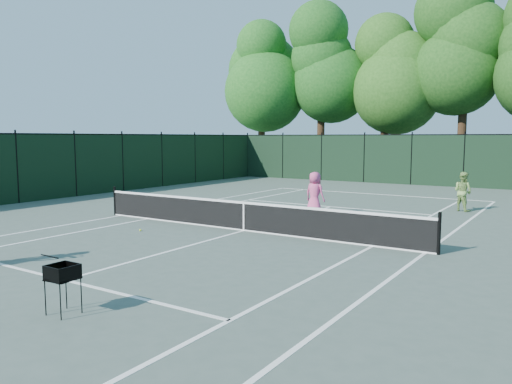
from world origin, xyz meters
The scene contains 20 objects.
ground centered at (0.00, 0.00, 0.00)m, with size 90.00×90.00×0.00m, color #45544A.
sideline_doubles_left centered at (-5.49, 0.00, 0.00)m, with size 0.10×23.77×0.01m, color white.
sideline_doubles_right centered at (5.49, 0.00, 0.00)m, with size 0.10×23.77×0.01m, color white.
sideline_singles_left centered at (-4.12, 0.00, 0.00)m, with size 0.10×23.77×0.01m, color white.
sideline_singles_right centered at (4.12, 0.00, 0.00)m, with size 0.10×23.77×0.01m, color white.
baseline_far centered at (0.00, 11.88, 0.00)m, with size 10.97×0.10×0.01m, color white.
service_line_near centered at (0.00, -6.40, 0.00)m, with size 8.23×0.10×0.01m, color white.
service_line_far centered at (0.00, 6.40, 0.00)m, with size 8.23×0.10×0.01m, color white.
center_service_line centered at (0.00, 0.00, 0.00)m, with size 0.10×12.80×0.01m, color white.
tennis_net centered at (0.00, 0.00, 0.48)m, with size 11.69×0.09×1.06m.
fence_far centered at (0.00, 18.00, 1.50)m, with size 24.00×0.05×3.00m, color black.
fence_left centered at (-12.00, 0.00, 1.50)m, with size 0.05×36.00×3.00m, color black.
tree_0 centered at (-13.00, 21.50, 8.16)m, with size 6.40×6.40×13.14m.
tree_1 centered at (-8.00, 22.00, 8.69)m, with size 6.80×6.80×13.98m.
tree_2 centered at (-3.00, 21.80, 7.73)m, with size 6.00×6.00×12.40m.
tree_3 centered at (2.00, 22.30, 9.01)m, with size 7.00×7.00×14.45m.
player_pink centered at (0.40, 4.07, 0.80)m, with size 0.85×0.62×1.60m.
player_green centered at (4.82, 8.10, 0.77)m, with size 0.93×0.86×1.54m.
ball_hopper centered at (1.68, -7.64, 0.69)m, with size 0.48×0.48×0.83m.
loose_ball_midcourt centered at (-2.62, -1.81, 0.03)m, with size 0.07×0.07×0.07m, color #C1DC2D.
Camera 1 is at (8.59, -12.52, 2.87)m, focal length 35.00 mm.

